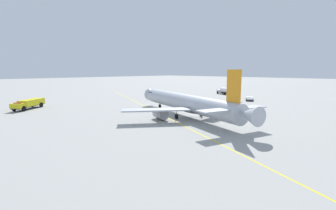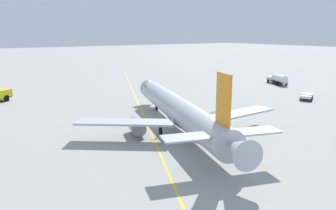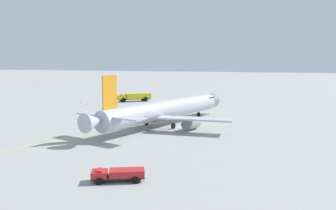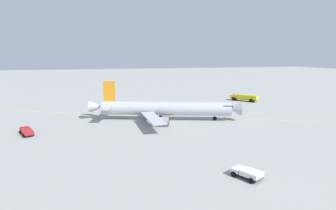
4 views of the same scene
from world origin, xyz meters
name	(u,v)px [view 2 (image 2 of 4)]	position (x,y,z in m)	size (l,w,h in m)	color
ground_plane	(201,126)	(0.00, 0.00, 0.00)	(600.00, 600.00, 0.00)	#9E9E99
airliner_main	(179,111)	(-4.21, 0.27, 3.00)	(29.43, 40.08, 10.54)	#B2B7C1
pushback_tug_truck	(307,96)	(32.87, 3.02, 0.80)	(4.66, 3.86, 1.30)	#232326
fuel_tanker_truck	(278,79)	(46.17, 20.87, 1.56)	(5.90, 8.69, 2.87)	#232326
taxiway_centreline	(149,128)	(-7.35, 3.91, 0.00)	(59.40, 131.32, 0.01)	yellow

